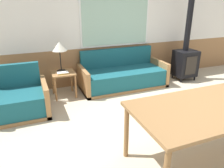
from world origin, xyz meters
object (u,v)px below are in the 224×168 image
Objects in this scene: armchair at (20,101)px; table_lamp at (59,47)px; dining_table at (212,110)px; side_table at (63,77)px; wood_stove at (186,54)px; couch at (123,76)px.

table_lamp reaches higher than armchair.
table_lamp reaches higher than dining_table.
table_lamp is at bearing 101.30° from side_table.
wood_stove reaches higher than side_table.
table_lamp is at bearing 31.45° from armchair.
side_table is at bearing -179.12° from couch.
dining_table is (2.14, -2.11, 0.45)m from armchair.
armchair is 0.49× the size of dining_table.
wood_stove is (1.63, -0.11, 0.39)m from couch.
side_table is at bearing -78.70° from table_lamp.
side_table is (0.85, 0.50, 0.16)m from armchair.
wood_stove reaches higher than armchair.
side_table is 2.92m from dining_table.
couch is 1.01× the size of dining_table.
side_table is 0.27× the size of dining_table.
wood_stove is (2.97, -0.09, 0.23)m from side_table.
dining_table is (1.29, -2.60, 0.29)m from side_table.
armchair is 1.26m from table_lamp.
side_table is 0.60m from table_lamp.
wood_stove reaches higher than couch.
armchair reaches higher than side_table.
wood_stove is (1.68, 2.51, -0.06)m from dining_table.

